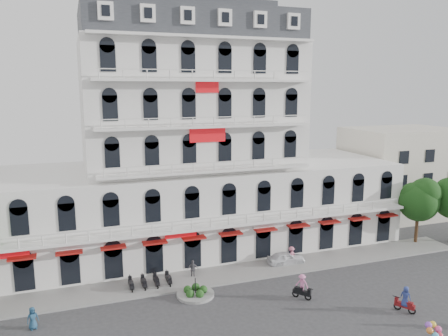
% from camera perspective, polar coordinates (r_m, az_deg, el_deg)
% --- Properties ---
extents(ground, '(120.00, 120.00, 0.00)m').
position_cam_1_polar(ground, '(34.47, 4.24, -19.79)').
color(ground, '#38383A').
rests_on(ground, ground).
extents(sidewalk, '(53.00, 4.00, 0.16)m').
position_cam_1_polar(sidewalk, '(41.91, -0.83, -13.89)').
color(sidewalk, gray).
rests_on(sidewalk, ground).
extents(main_building, '(45.00, 15.00, 25.80)m').
position_cam_1_polar(main_building, '(47.39, -4.33, 1.44)').
color(main_building, silver).
rests_on(main_building, ground).
extents(flank_building_east, '(14.00, 10.00, 12.00)m').
position_cam_1_polar(flank_building_east, '(64.29, 21.97, -0.51)').
color(flank_building_east, beige).
rests_on(flank_building_east, ground).
extents(traffic_island, '(3.20, 3.20, 1.60)m').
position_cam_1_polar(traffic_island, '(38.45, -3.76, -15.96)').
color(traffic_island, gray).
rests_on(traffic_island, ground).
extents(parked_scooter_row, '(4.40, 1.80, 1.10)m').
position_cam_1_polar(parked_scooter_row, '(40.38, -9.62, -15.15)').
color(parked_scooter_row, black).
rests_on(parked_scooter_row, ground).
extents(tree_east_inner, '(4.40, 4.37, 7.57)m').
position_cam_1_polar(tree_east_inner, '(53.29, 24.17, -3.66)').
color(tree_east_inner, '#382314').
rests_on(tree_east_inner, ground).
extents(parked_car, '(3.86, 1.70, 1.29)m').
position_cam_1_polar(parked_car, '(44.79, 8.09, -11.56)').
color(parked_car, white).
rests_on(parked_car, ground).
extents(rider_east, '(1.08, 1.51, 2.13)m').
position_cam_1_polar(rider_east, '(38.33, 22.60, -15.55)').
color(rider_east, maroon).
rests_on(rider_east, ground).
extents(rider_center, '(1.23, 1.38, 2.17)m').
position_cam_1_polar(rider_center, '(38.09, 10.15, -14.89)').
color(rider_center, black).
rests_on(rider_center, ground).
extents(pedestrian_left, '(0.96, 0.78, 1.69)m').
position_cam_1_polar(pedestrian_left, '(36.31, -23.72, -17.52)').
color(pedestrian_left, navy).
rests_on(pedestrian_left, ground).
extents(pedestrian_mid, '(1.09, 0.76, 1.71)m').
position_cam_1_polar(pedestrian_mid, '(41.44, -4.07, -13.03)').
color(pedestrian_mid, '#5C5A62').
rests_on(pedestrian_mid, ground).
extents(pedestrian_right, '(1.30, 1.05, 1.76)m').
position_cam_1_polar(pedestrian_right, '(44.96, 8.78, -11.17)').
color(pedestrian_right, '#BD647E').
rests_on(pedestrian_right, ground).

